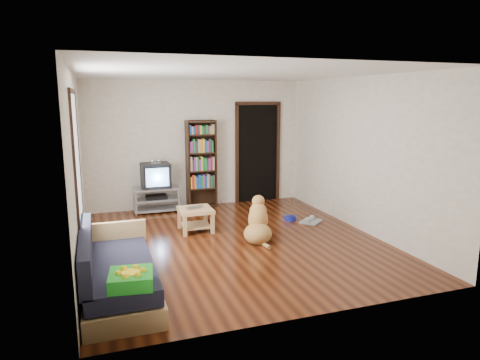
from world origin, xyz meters
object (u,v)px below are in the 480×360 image
object	(u,v)px
bookshelf	(201,159)
sofa	(116,275)
laptop	(196,208)
tv_stand	(156,198)
crt_tv	(155,175)
grey_rag	(311,221)
coffee_table	(196,215)
dog_bowl	(290,218)
dog	(258,224)
green_cushion	(131,279)

from	to	relation	value
bookshelf	sofa	xyz separation A→B (m)	(-1.92, -3.72, -0.74)
laptop	tv_stand	world-z (taller)	tv_stand
sofa	bookshelf	bearing A→B (deg)	62.68
crt_tv	tv_stand	bearing A→B (deg)	-90.00
grey_rag	crt_tv	bearing A→B (deg)	146.52
laptop	sofa	distance (m)	2.54
grey_rag	sofa	size ratio (longest dim) A/B	0.22
crt_tv	coffee_table	bearing A→B (deg)	-73.58
grey_rag	dog_bowl	bearing A→B (deg)	140.19
dog	grey_rag	bearing A→B (deg)	24.99
tv_stand	sofa	size ratio (longest dim) A/B	0.50
bookshelf	tv_stand	bearing A→B (deg)	-174.37
grey_rag	dog	xyz separation A→B (m)	(-1.28, -0.60, 0.25)
grey_rag	sofa	distance (m)	4.05
dog_bowl	grey_rag	distance (m)	0.39
dog	bookshelf	bearing A→B (deg)	98.20
laptop	sofa	bearing A→B (deg)	-143.93
laptop	grey_rag	xyz separation A→B (m)	(2.12, -0.15, -0.40)
tv_stand	bookshelf	distance (m)	1.20
laptop	tv_stand	size ratio (longest dim) A/B	0.34
bookshelf	laptop	bearing A→B (deg)	-107.13
green_cushion	dog_bowl	xyz separation A→B (m)	(3.12, 2.90, -0.45)
tv_stand	green_cushion	bearing A→B (deg)	-101.12
tv_stand	bookshelf	world-z (taller)	bookshelf
dog_bowl	grey_rag	world-z (taller)	dog_bowl
bookshelf	coffee_table	xyz separation A→B (m)	(-0.50, -1.60, -0.72)
sofa	laptop	bearing A→B (deg)	55.87
dog_bowl	bookshelf	bearing A→B (deg)	130.93
coffee_table	sofa	bearing A→B (deg)	-123.75
laptop	grey_rag	size ratio (longest dim) A/B	0.77
green_cushion	coffee_table	xyz separation A→B (m)	(1.30, 2.82, -0.21)
crt_tv	green_cushion	bearing A→B (deg)	-101.07
tv_stand	coffee_table	size ratio (longest dim) A/B	1.64
dog_bowl	green_cushion	bearing A→B (deg)	-137.11
sofa	green_cushion	bearing A→B (deg)	-79.87
laptop	tv_stand	distance (m)	1.60
green_cushion	sofa	size ratio (longest dim) A/B	0.23
dog_bowl	sofa	size ratio (longest dim) A/B	0.12
tv_stand	crt_tv	distance (m)	0.47
crt_tv	bookshelf	world-z (taller)	bookshelf
crt_tv	dog	xyz separation A→B (m)	(1.29, -2.29, -0.48)
laptop	crt_tv	xyz separation A→B (m)	(-0.45, 1.55, 0.33)
dog_bowl	tv_stand	distance (m)	2.69
crt_tv	coffee_table	distance (m)	1.65
sofa	crt_tv	bearing A→B (deg)	75.07
dog_bowl	crt_tv	world-z (taller)	crt_tv
dog_bowl	tv_stand	xyz separation A→B (m)	(-2.27, 1.43, 0.23)
green_cushion	laptop	bearing A→B (deg)	72.48
green_cushion	crt_tv	bearing A→B (deg)	86.36
green_cushion	dog	size ratio (longest dim) A/B	0.48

